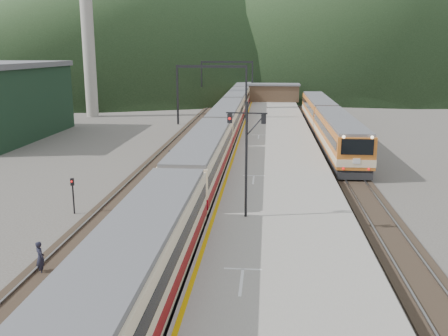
# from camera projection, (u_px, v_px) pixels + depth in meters

# --- Properties ---
(track_main) EXTENTS (2.60, 200.00, 0.23)m
(track_main) POSITION_uv_depth(u_px,v_px,m) (223.00, 145.00, 53.22)
(track_main) COLOR black
(track_main) RESTS_ON ground
(track_far) EXTENTS (2.60, 200.00, 0.23)m
(track_far) POSITION_uv_depth(u_px,v_px,m) (177.00, 144.00, 53.64)
(track_far) COLOR black
(track_far) RESTS_ON ground
(track_second) EXTENTS (2.60, 200.00, 0.23)m
(track_second) POSITION_uv_depth(u_px,v_px,m) (332.00, 147.00, 52.24)
(track_second) COLOR black
(track_second) RESTS_ON ground
(platform) EXTENTS (8.00, 100.00, 1.00)m
(platform) POSITION_uv_depth(u_px,v_px,m) (276.00, 145.00, 50.71)
(platform) COLOR gray
(platform) RESTS_ON ground
(gantry_near) EXTENTS (9.55, 0.25, 8.00)m
(gantry_near) POSITION_uv_depth(u_px,v_px,m) (212.00, 83.00, 66.73)
(gantry_near) COLOR black
(gantry_near) RESTS_ON ground
(gantry_far) EXTENTS (9.55, 0.25, 8.00)m
(gantry_far) POSITION_uv_depth(u_px,v_px,m) (227.00, 74.00, 90.96)
(gantry_far) COLOR black
(gantry_far) RESTS_ON ground
(smokestack) EXTENTS (1.80, 1.80, 30.00)m
(smokestack) POSITION_uv_depth(u_px,v_px,m) (87.00, 14.00, 72.96)
(smokestack) COLOR #9E998E
(smokestack) RESTS_ON ground
(station_shed) EXTENTS (9.40, 4.40, 3.10)m
(station_shed) POSITION_uv_depth(u_px,v_px,m) (273.00, 92.00, 89.00)
(station_shed) COLOR #4B3726
(station_shed) RESTS_ON platform
(hill_d) EXTENTS (200.00, 200.00, 55.00)m
(hill_d) POSITION_uv_depth(u_px,v_px,m) (21.00, 14.00, 250.92)
(hill_d) COLOR #284121
(hill_d) RESTS_ON ground
(main_train) EXTENTS (2.95, 101.27, 3.60)m
(main_train) POSITION_uv_depth(u_px,v_px,m) (226.00, 121.00, 57.10)
(main_train) COLOR beige
(main_train) RESTS_ON track_main
(second_train) EXTENTS (2.95, 40.16, 3.60)m
(second_train) POSITION_uv_depth(u_px,v_px,m) (327.00, 121.00, 57.19)
(second_train) COLOR #CA6A23
(second_train) RESTS_ON track_second
(signal_mast) EXTENTS (2.20, 0.34, 6.32)m
(signal_mast) POSITION_uv_depth(u_px,v_px,m) (246.00, 147.00, 26.61)
(signal_mast) COLOR black
(signal_mast) RESTS_ON platform
(short_signal_b) EXTENTS (0.27, 0.23, 2.27)m
(short_signal_b) POSITION_uv_depth(u_px,v_px,m) (170.00, 161.00, 39.22)
(short_signal_b) COLOR black
(short_signal_b) RESTS_ON ground
(short_signal_c) EXTENTS (0.25, 0.21, 2.27)m
(short_signal_c) POSITION_uv_depth(u_px,v_px,m) (73.00, 191.00, 30.76)
(short_signal_c) COLOR black
(short_signal_c) RESTS_ON ground
(worker) EXTENTS (0.68, 0.66, 1.57)m
(worker) POSITION_uv_depth(u_px,v_px,m) (40.00, 258.00, 22.54)
(worker) COLOR black
(worker) RESTS_ON ground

